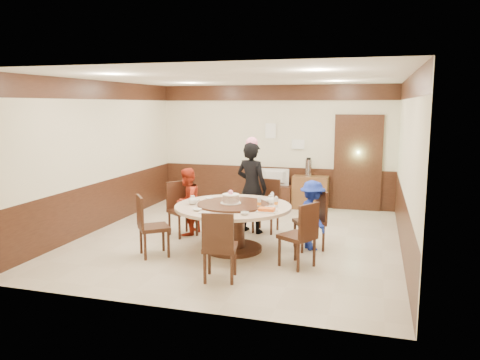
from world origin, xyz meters
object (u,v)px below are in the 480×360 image
(person_blue, at_px, (312,215))
(thermos, at_px, (308,168))
(shrimp_platter, at_px, (267,210))
(television, at_px, (274,177))
(side_cabinet, at_px, (310,192))
(person_standing, at_px, (252,187))
(birthday_cake, at_px, (231,199))
(banquet_table, at_px, (233,218))
(person_red, at_px, (187,202))
(tv_stand, at_px, (274,196))

(person_blue, distance_m, thermos, 3.10)
(shrimp_platter, height_order, television, television)
(person_blue, distance_m, side_cabinet, 3.07)
(person_blue, height_order, television, person_blue)
(television, bearing_deg, person_standing, 90.79)
(person_blue, relative_size, television, 1.70)
(shrimp_platter, bearing_deg, birthday_cake, 154.07)
(birthday_cake, bearing_deg, side_cabinet, 76.54)
(side_cabinet, bearing_deg, person_standing, -108.76)
(person_standing, bearing_deg, shrimp_platter, 130.01)
(banquet_table, xyz_separation_m, person_blue, (1.23, 0.41, 0.04))
(person_red, xyz_separation_m, shrimp_platter, (1.71, -0.99, 0.17))
(person_red, bearing_deg, banquet_table, 66.16)
(person_red, distance_m, birthday_cake, 1.25)
(birthday_cake, xyz_separation_m, tv_stand, (-0.02, 3.41, -0.61))
(shrimp_platter, bearing_deg, thermos, 88.49)
(banquet_table, relative_size, side_cabinet, 2.35)
(person_standing, distance_m, side_cabinet, 2.47)
(banquet_table, bearing_deg, side_cabinet, 77.22)
(birthday_cake, bearing_deg, thermos, 77.38)
(banquet_table, height_order, person_standing, person_standing)
(television, bearing_deg, person_red, 68.89)
(person_standing, relative_size, tv_stand, 1.98)
(banquet_table, xyz_separation_m, birthday_cake, (-0.04, 0.01, 0.32))
(person_standing, xyz_separation_m, birthday_cake, (-0.05, -1.15, 0.01))
(person_red, height_order, shrimp_platter, person_red)
(banquet_table, bearing_deg, television, 90.97)
(thermos, bearing_deg, television, -177.82)
(person_blue, relative_size, birthday_cake, 3.41)
(birthday_cake, height_order, tv_stand, birthday_cake)
(birthday_cake, distance_m, thermos, 3.53)
(person_red, xyz_separation_m, person_blue, (2.30, -0.26, -0.04))
(person_blue, xyz_separation_m, birthday_cake, (-1.27, -0.41, 0.28))
(person_standing, height_order, side_cabinet, person_standing)
(thermos, bearing_deg, side_cabinet, 0.00)
(person_red, relative_size, thermos, 3.22)
(tv_stand, bearing_deg, side_cabinet, 2.05)
(person_blue, xyz_separation_m, shrimp_platter, (-0.60, -0.73, 0.21))
(banquet_table, bearing_deg, thermos, 78.06)
(banquet_table, height_order, television, television)
(person_red, distance_m, side_cabinet, 3.35)
(shrimp_platter, distance_m, thermos, 3.77)
(person_standing, bearing_deg, person_blue, 165.72)
(banquet_table, bearing_deg, person_standing, 89.83)
(person_red, height_order, person_blue, person_red)
(person_red, relative_size, birthday_cake, 3.66)
(birthday_cake, relative_size, thermos, 0.88)
(person_standing, xyz_separation_m, person_red, (-1.08, -0.49, -0.23))
(person_red, bearing_deg, person_blue, 91.62)
(person_blue, bearing_deg, tv_stand, -9.96)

